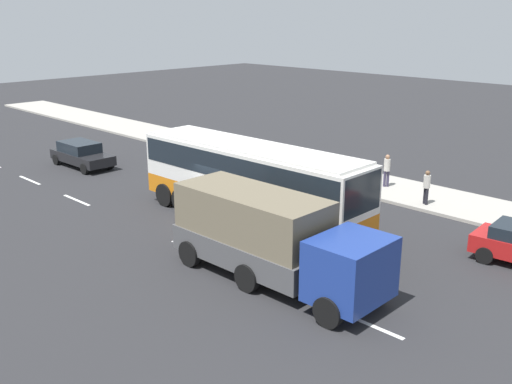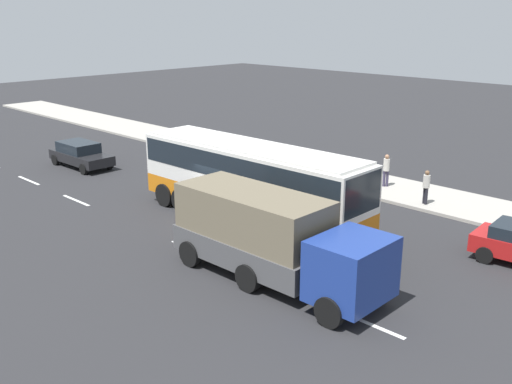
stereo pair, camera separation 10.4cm
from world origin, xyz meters
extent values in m
plane|color=#28282B|center=(0.00, 0.00, 0.00)|extent=(120.00, 120.00, 0.00)
cube|color=#A8A399|center=(0.00, 9.20, 0.07)|extent=(80.00, 4.00, 0.15)
cube|color=white|center=(-12.48, -3.13, 0.00)|extent=(2.40, 0.16, 0.01)
cube|color=white|center=(-7.37, -3.13, 0.00)|extent=(2.40, 0.16, 0.01)
cube|color=white|center=(1.49, -3.13, 0.00)|extent=(2.40, 0.16, 0.01)
cube|color=white|center=(7.15, -3.13, 0.00)|extent=(2.40, 0.16, 0.01)
cube|color=white|center=(9.69, -3.13, 0.00)|extent=(2.40, 0.16, 0.01)
cube|color=orange|center=(0.93, 0.71, 0.99)|extent=(11.43, 2.74, 0.88)
cube|color=white|center=(0.93, 0.71, 2.38)|extent=(11.43, 2.74, 1.90)
cube|color=black|center=(0.93, 0.71, 2.66)|extent=(11.20, 2.76, 1.04)
cube|color=black|center=(6.57, 0.81, 2.48)|extent=(0.16, 2.33, 1.52)
cube|color=white|center=(0.93, 0.71, 3.39)|extent=(10.97, 2.58, 0.12)
cylinder|color=black|center=(5.00, 2.00, 0.55)|extent=(1.11, 0.32, 1.10)
cylinder|color=black|center=(5.04, -0.43, 0.55)|extent=(1.11, 0.32, 1.10)
cylinder|color=black|center=(-2.38, 1.87, 0.55)|extent=(1.11, 0.32, 1.10)
cylinder|color=black|center=(-2.34, -0.56, 0.55)|extent=(1.11, 0.32, 1.10)
cylinder|color=black|center=(-3.58, 1.85, 0.55)|extent=(1.11, 0.32, 1.10)
cylinder|color=black|center=(-3.54, -0.59, 0.55)|extent=(1.11, 0.32, 1.10)
cube|color=navy|center=(8.82, -2.93, 1.44)|extent=(2.01, 2.44, 1.92)
cube|color=#4C4C4F|center=(4.69, -2.98, 0.93)|extent=(5.89, 2.49, 0.90)
cube|color=#6B604C|center=(4.69, -2.98, 2.18)|extent=(5.66, 2.39, 1.61)
cylinder|color=black|center=(8.90, -1.77, 0.48)|extent=(0.96, 0.29, 0.96)
cylinder|color=black|center=(8.92, -4.09, 0.48)|extent=(0.96, 0.29, 0.96)
cylinder|color=black|center=(5.57, -1.81, 0.48)|extent=(0.96, 0.29, 0.96)
cylinder|color=black|center=(5.60, -4.13, 0.48)|extent=(0.96, 0.29, 0.96)
cylinder|color=black|center=(2.64, -1.84, 0.48)|extent=(0.96, 0.29, 0.96)
cylinder|color=black|center=(2.67, -4.16, 0.48)|extent=(0.96, 0.29, 0.96)
cylinder|color=black|center=(10.09, 5.19, 0.32)|extent=(0.65, 0.25, 0.64)
cylinder|color=black|center=(10.22, 3.54, 0.32)|extent=(0.65, 0.25, 0.64)
cube|color=black|center=(-13.03, 0.46, 0.60)|extent=(4.53, 1.85, 0.56)
cube|color=black|center=(-13.30, 0.45, 1.18)|extent=(2.50, 1.68, 0.60)
cylinder|color=black|center=(-11.44, 1.33, 0.32)|extent=(0.64, 0.21, 0.64)
cylinder|color=black|center=(-11.41, -0.36, 0.32)|extent=(0.64, 0.21, 0.64)
cylinder|color=black|center=(-14.64, 1.27, 0.32)|extent=(0.64, 0.21, 0.64)
cylinder|color=black|center=(-14.61, -0.42, 0.32)|extent=(0.64, 0.21, 0.64)
cylinder|color=black|center=(5.46, 7.89, 0.56)|extent=(0.14, 0.14, 0.81)
cylinder|color=black|center=(5.32, 7.96, 0.56)|extent=(0.14, 0.14, 0.81)
cylinder|color=beige|center=(5.39, 7.93, 1.27)|extent=(0.32, 0.32, 0.61)
sphere|color=brown|center=(5.39, 7.93, 1.68)|extent=(0.22, 0.22, 0.22)
cylinder|color=#38334C|center=(2.51, 9.20, 0.57)|extent=(0.14, 0.14, 0.84)
cylinder|color=#38334C|center=(2.39, 9.10, 0.57)|extent=(0.14, 0.14, 0.84)
cylinder|color=beige|center=(2.45, 9.15, 1.31)|extent=(0.32, 0.32, 0.63)
sphere|color=#9E7051|center=(2.45, 9.15, 1.74)|extent=(0.23, 0.23, 0.23)
camera|label=1|loc=(18.09, -16.42, 8.82)|focal=40.97mm
camera|label=2|loc=(18.01, -16.49, 8.82)|focal=40.97mm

